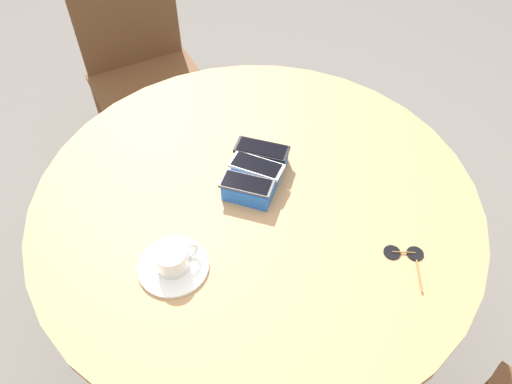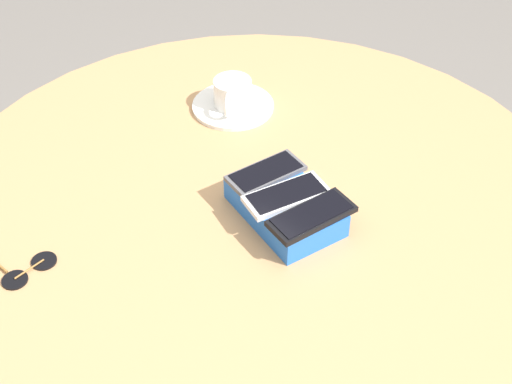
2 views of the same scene
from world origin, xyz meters
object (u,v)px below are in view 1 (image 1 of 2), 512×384
at_px(saucer, 173,266).
at_px(sunglasses, 405,256).
at_px(phone_gray, 247,184).
at_px(phone_black, 262,149).
at_px(round_table, 256,218).
at_px(phone_white, 256,166).
at_px(chair_near_window, 148,83).
at_px(coffee_cup, 173,258).
at_px(phone_box, 256,174).

xyz_separation_m(saucer, sunglasses, (-0.10, 0.53, -0.00)).
bearing_deg(phone_gray, phone_black, 168.90).
height_order(round_table, phone_black, phone_black).
height_order(phone_white, chair_near_window, chair_near_window).
bearing_deg(coffee_cup, chair_near_window, -159.32).
bearing_deg(phone_box, phone_white, 160.64).
relative_size(round_table, saucer, 7.03).
bearing_deg(round_table, saucer, -34.93).
height_order(phone_gray, saucer, phone_gray).
bearing_deg(chair_near_window, saucer, 20.55).
bearing_deg(round_table, phone_black, 179.37).
distance_m(phone_box, chair_near_window, 0.96).
xyz_separation_m(round_table, coffee_cup, (0.23, -0.16, 0.12)).
relative_size(saucer, coffee_cup, 1.73).
bearing_deg(coffee_cup, phone_gray, 149.32).
bearing_deg(phone_gray, chair_near_window, -146.69).
bearing_deg(coffee_cup, saucer, -54.62).
bearing_deg(phone_white, round_table, 5.99).
xyz_separation_m(phone_black, sunglasses, (0.26, 0.37, -0.05)).
distance_m(round_table, phone_black, 0.19).
xyz_separation_m(phone_box, phone_black, (-0.07, 0.01, 0.03)).
height_order(phone_white, coffee_cup, coffee_cup).
bearing_deg(sunglasses, phone_gray, -109.11).
xyz_separation_m(phone_box, saucer, (0.29, -0.15, -0.02)).
bearing_deg(saucer, chair_near_window, -159.45).
height_order(round_table, chair_near_window, chair_near_window).
distance_m(phone_white, sunglasses, 0.43).
height_order(phone_black, phone_white, same).
relative_size(phone_white, chair_near_window, 0.18).
relative_size(phone_black, chair_near_window, 0.18).
bearing_deg(phone_black, sunglasses, 54.40).
relative_size(round_table, phone_black, 7.65).
bearing_deg(coffee_cup, sunglasses, 100.14).
distance_m(phone_box, phone_gray, 0.07).
relative_size(coffee_cup, chair_near_window, 0.11).
bearing_deg(sunglasses, phone_box, -117.66).
relative_size(phone_white, coffee_cup, 1.58).
relative_size(phone_black, sunglasses, 1.22).
bearing_deg(round_table, phone_gray, -88.46).
distance_m(phone_white, phone_gray, 0.07).
xyz_separation_m(round_table, phone_box, (-0.06, -0.01, 0.11)).
xyz_separation_m(round_table, chair_near_window, (-0.80, -0.55, -0.20)).
bearing_deg(phone_black, saucer, -24.53).
distance_m(phone_gray, coffee_cup, 0.27).
xyz_separation_m(phone_black, chair_near_window, (-0.67, -0.55, -0.33)).
bearing_deg(saucer, phone_gray, 149.09).
bearing_deg(phone_black, round_table, -0.63).
xyz_separation_m(phone_box, coffee_cup, (0.29, -0.15, 0.01)).
distance_m(phone_black, phone_gray, 0.13).
height_order(phone_white, sunglasses, phone_white).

